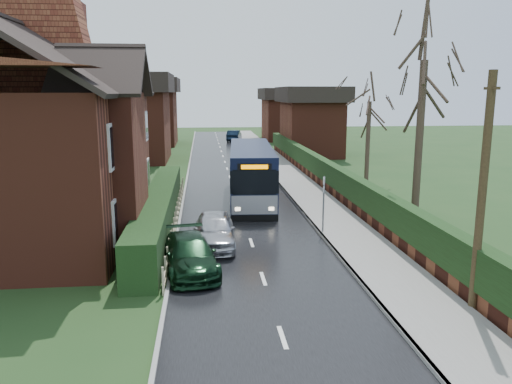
{
  "coord_description": "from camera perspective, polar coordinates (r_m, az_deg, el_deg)",
  "views": [
    {
      "loc": [
        -1.87,
        -17.33,
        6.02
      ],
      "look_at": [
        0.35,
        3.57,
        1.8
      ],
      "focal_mm": 35.0,
      "sensor_mm": 36.0,
      "label": 1
    }
  ],
  "objects": [
    {
      "name": "front_hedge",
      "position": [
        23.02,
        -10.98,
        -1.96
      ],
      "size": [
        1.2,
        16.0,
        1.6
      ],
      "primitive_type": "cube",
      "color": "black",
      "rests_on": "ground"
    },
    {
      "name": "car_distant",
      "position": [
        62.36,
        -2.51,
        6.44
      ],
      "size": [
        2.19,
        4.38,
        1.38
      ],
      "primitive_type": "imported",
      "rotation": [
        0.0,
        0.0,
        2.96
      ],
      "color": "black",
      "rests_on": "ground"
    },
    {
      "name": "bus",
      "position": [
        28.11,
        -0.55,
        2.11
      ],
      "size": [
        2.92,
        10.11,
        3.03
      ],
      "rotation": [
        0.0,
        0.0,
        -0.06
      ],
      "color": "black",
      "rests_on": "ground"
    },
    {
      "name": "telegraph_pole",
      "position": [
        14.68,
        24.43,
        -0.22
      ],
      "size": [
        0.23,
        0.85,
        6.59
      ],
      "rotation": [
        0.0,
        0.0,
        -0.14
      ],
      "color": "#322616",
      "rests_on": "ground"
    },
    {
      "name": "tree_house_side",
      "position": [
        32.77,
        -25.82,
        13.68
      ],
      "size": [
        4.7,
        4.7,
        10.67
      ],
      "color": "#3B2F23",
      "rests_on": "ground"
    },
    {
      "name": "picket_fence",
      "position": [
        23.05,
        -9.09,
        -2.78
      ],
      "size": [
        0.1,
        16.0,
        0.9
      ],
      "primitive_type": null,
      "color": "tan",
      "rests_on": "ground"
    },
    {
      "name": "kerb_left",
      "position": [
        28.0,
        -8.35,
        -1.08
      ],
      "size": [
        0.12,
        100.0,
        0.1
      ],
      "primitive_type": "cube",
      "color": "gray",
      "rests_on": "ground"
    },
    {
      "name": "ground",
      "position": [
        18.44,
        0.08,
        -7.7
      ],
      "size": [
        140.0,
        140.0,
        0.0
      ],
      "primitive_type": "plane",
      "color": "#263F1B",
      "rests_on": "ground"
    },
    {
      "name": "tree_right_near",
      "position": [
        24.42,
        18.77,
        15.28
      ],
      "size": [
        4.92,
        4.92,
        10.63
      ],
      "color": "#372A20",
      "rests_on": "ground"
    },
    {
      "name": "right_wall_hedge",
      "position": [
        28.82,
        9.46,
        1.21
      ],
      "size": [
        0.6,
        50.0,
        1.8
      ],
      "color": "maroon",
      "rests_on": "ground"
    },
    {
      "name": "kerb_right",
      "position": [
        28.4,
        4.04,
        -0.77
      ],
      "size": [
        0.12,
        100.0,
        0.14
      ],
      "primitive_type": "cube",
      "color": "gray",
      "rests_on": "ground"
    },
    {
      "name": "brick_house",
      "position": [
        23.2,
        -23.42,
        6.36
      ],
      "size": [
        9.3,
        14.6,
        10.3
      ],
      "color": "maroon",
      "rests_on": "ground"
    },
    {
      "name": "tree_right_far",
      "position": [
        33.85,
        12.88,
        10.68
      ],
      "size": [
        4.01,
        4.01,
        7.75
      ],
      "color": "#3A2A22",
      "rests_on": "ground"
    },
    {
      "name": "car_silver",
      "position": [
        19.81,
        -4.79,
        -4.34
      ],
      "size": [
        1.69,
        4.0,
        1.35
      ],
      "primitive_type": "imported",
      "rotation": [
        0.0,
        0.0,
        -0.02
      ],
      "color": "silver",
      "rests_on": "ground"
    },
    {
      "name": "pavement",
      "position": [
        28.63,
        6.4,
        -0.71
      ],
      "size": [
        2.5,
        100.0,
        0.14
      ],
      "primitive_type": "cube",
      "color": "slate",
      "rests_on": "ground"
    },
    {
      "name": "bus_stop_sign",
      "position": [
        21.43,
        7.74,
        -0.5
      ],
      "size": [
        0.18,
        0.37,
        2.52
      ],
      "rotation": [
        0.0,
        0.0,
        -0.34
      ],
      "color": "slate",
      "rests_on": "ground"
    },
    {
      "name": "road",
      "position": [
        28.04,
        -2.11,
        -1.03
      ],
      "size": [
        6.0,
        100.0,
        0.02
      ],
      "primitive_type": "cube",
      "color": "black",
      "rests_on": "ground"
    },
    {
      "name": "car_green",
      "position": [
        17.24,
        -7.55,
        -7.09
      ],
      "size": [
        2.22,
        4.29,
        1.19
      ],
      "primitive_type": "imported",
      "rotation": [
        0.0,
        0.0,
        0.14
      ],
      "color": "black",
      "rests_on": "ground"
    }
  ]
}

